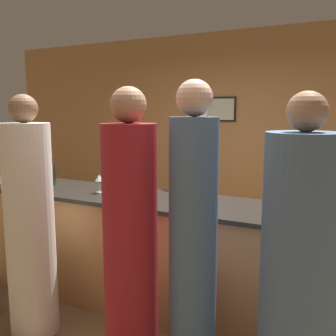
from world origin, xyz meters
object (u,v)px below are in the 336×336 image
object	(u,v)px
guest_2	(297,284)
wine_bottle_0	(50,175)
guest_0	(131,248)
guest_1	(30,226)
guest_4	(193,246)
wine_bottle_1	(52,172)
bartender	(196,196)
wine_bottle_2	(276,199)

from	to	relation	value
guest_2	wine_bottle_0	xyz separation A→B (m)	(-2.46, 0.82, 0.26)
guest_0	guest_1	bearing A→B (deg)	175.07
guest_4	wine_bottle_1	distance (m)	2.13
guest_1	wine_bottle_1	size ratio (longest dim) A/B	6.65
guest_2	bartender	bearing A→B (deg)	127.50
wine_bottle_0	wine_bottle_2	xyz separation A→B (m)	(2.22, -0.12, 0.02)
guest_1	guest_4	world-z (taller)	guest_4
guest_0	guest_1	size ratio (longest dim) A/B	1.01
wine_bottle_1	wine_bottle_2	bearing A→B (deg)	-6.37
guest_4	guest_0	bearing A→B (deg)	-161.89
guest_2	guest_4	world-z (taller)	guest_4
guest_1	guest_4	size ratio (longest dim) A/B	0.97
guest_0	wine_bottle_2	world-z (taller)	guest_0
guest_4	wine_bottle_2	bearing A→B (deg)	57.27
guest_0	guest_2	bearing A→B (deg)	1.14
guest_1	wine_bottle_2	size ratio (longest dim) A/B	6.02
guest_4	wine_bottle_2	distance (m)	0.74
guest_2	guest_4	bearing A→B (deg)	170.79
bartender	wine_bottle_0	world-z (taller)	bartender
wine_bottle_1	guest_4	bearing A→B (deg)	-23.67
guest_4	bartender	bearing A→B (deg)	111.75
wine_bottle_1	wine_bottle_2	xyz separation A→B (m)	(2.33, -0.26, 0.02)
bartender	wine_bottle_2	distance (m)	1.36
guest_1	wine_bottle_2	distance (m)	1.84
guest_4	wine_bottle_1	bearing A→B (deg)	156.33
guest_2	guest_1	bearing A→B (deg)	178.17
wine_bottle_1	wine_bottle_2	world-z (taller)	wine_bottle_2
bartender	guest_1	bearing A→B (deg)	64.50
wine_bottle_2	wine_bottle_1	bearing A→B (deg)	173.63
guest_2	guest_0	bearing A→B (deg)	-178.86
guest_0	guest_2	xyz separation A→B (m)	(1.00, 0.02, -0.03)
bartender	wine_bottle_1	world-z (taller)	bartender
bartender	guest_2	size ratio (longest dim) A/B	1.00
bartender	guest_1	world-z (taller)	guest_1
guest_0	guest_1	world-z (taller)	guest_0
guest_1	wine_bottle_2	xyz separation A→B (m)	(1.71, 0.63, 0.26)
wine_bottle_0	wine_bottle_1	xyz separation A→B (m)	(-0.11, 0.14, -0.00)
bartender	guest_0	bearing A→B (deg)	97.87
guest_0	wine_bottle_0	world-z (taller)	guest_0
guest_4	wine_bottle_0	xyz separation A→B (m)	(-1.83, 0.72, 0.19)
bartender	wine_bottle_2	size ratio (longest dim) A/B	5.96
wine_bottle_2	bartender	bearing A→B (deg)	137.28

